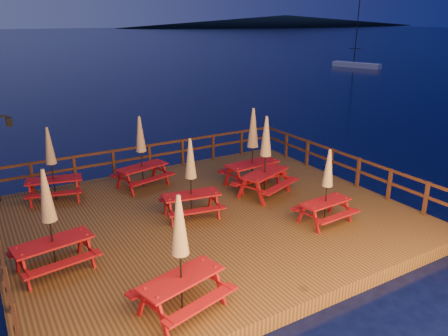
% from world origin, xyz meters
% --- Properties ---
extents(ground, '(500.00, 500.00, 0.00)m').
position_xyz_m(ground, '(0.00, 0.00, 0.00)').
color(ground, black).
rests_on(ground, ground).
extents(deck, '(12.00, 10.00, 0.40)m').
position_xyz_m(deck, '(0.00, 0.00, 0.20)').
color(deck, '#442E15').
rests_on(deck, ground).
extents(deck_piles, '(11.44, 9.44, 1.40)m').
position_xyz_m(deck_piles, '(0.00, 0.00, -0.30)').
color(deck_piles, '#3D2613').
rests_on(deck_piles, ground).
extents(railing, '(11.80, 9.75, 1.10)m').
position_xyz_m(railing, '(0.00, 1.78, 1.16)').
color(railing, '#3D2613').
rests_on(railing, deck).
extents(headland_right, '(230.40, 86.40, 7.00)m').
position_xyz_m(headland_right, '(185.00, 230.00, 3.50)').
color(headland_right, black).
rests_on(headland_right, ground).
extents(sailboat, '(2.86, 6.42, 9.47)m').
position_xyz_m(sailboat, '(38.37, 29.94, 0.31)').
color(sailboat, white).
rests_on(sailboat, ground).
extents(picnic_table_0, '(2.14, 1.90, 2.63)m').
position_xyz_m(picnic_table_0, '(-0.87, 3.31, 1.77)').
color(picnic_table_0, maroon).
rests_on(picnic_table_0, deck).
extents(picnic_table_1, '(1.98, 1.73, 2.52)m').
position_xyz_m(picnic_table_1, '(-0.49, 0.14, 1.71)').
color(picnic_table_1, maroon).
rests_on(picnic_table_1, deck).
extents(picnic_table_2, '(1.69, 1.42, 2.30)m').
position_xyz_m(picnic_table_2, '(2.79, -2.26, 1.60)').
color(picnic_table_2, maroon).
rests_on(picnic_table_2, deck).
extents(picnic_table_3, '(2.40, 2.20, 2.79)m').
position_xyz_m(picnic_table_3, '(2.49, 0.43, 1.85)').
color(picnic_table_3, maroon).
rests_on(picnic_table_3, deck).
extents(picnic_table_4, '(2.06, 1.83, 2.53)m').
position_xyz_m(picnic_table_4, '(-3.86, 3.67, 1.71)').
color(picnic_table_4, maroon).
rests_on(picnic_table_4, deck).
extents(picnic_table_5, '(2.16, 1.92, 2.64)m').
position_xyz_m(picnic_table_5, '(-2.72, -3.85, 1.77)').
color(picnic_table_5, maroon).
rests_on(picnic_table_5, deck).
extents(picnic_table_6, '(2.13, 1.80, 2.88)m').
position_xyz_m(picnic_table_6, '(2.63, 1.41, 1.89)').
color(picnic_table_6, maroon).
rests_on(picnic_table_6, deck).
extents(picnic_table_7, '(2.03, 1.76, 2.63)m').
position_xyz_m(picnic_table_7, '(-4.72, -0.88, 1.77)').
color(picnic_table_7, maroon).
rests_on(picnic_table_7, deck).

